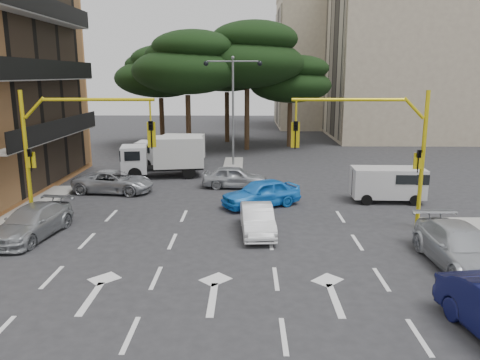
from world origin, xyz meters
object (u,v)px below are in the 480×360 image
object	(u,v)px
car_blue_compact	(261,193)
van_white	(387,184)
car_silver_parked	(461,248)
signal_mast_right	(382,140)
car_white_hatch	(257,220)
car_silver_wagon	(32,222)
box_truck_b	(171,151)
car_silver_cross_a	(114,182)
car_silver_cross_b	(235,177)
signal_mast_left	(66,140)
street_lamp_center	(233,92)
box_truck_a	(163,157)

from	to	relation	value
car_blue_compact	van_white	bearing A→B (deg)	70.63
van_white	car_silver_parked	bearing A→B (deg)	1.52
signal_mast_right	car_silver_parked	distance (m)	5.69
car_white_hatch	car_silver_wagon	xyz separation A→B (m)	(-9.38, -0.58, 0.03)
van_white	box_truck_b	distance (m)	15.91
van_white	car_silver_cross_a	bearing A→B (deg)	-95.16
car_blue_compact	van_white	xyz separation A→B (m)	(6.75, 1.07, 0.23)
car_silver_cross_b	box_truck_b	size ratio (longest dim) A/B	0.79
car_silver_cross_a	box_truck_b	size ratio (longest dim) A/B	0.93
car_silver_wagon	van_white	bearing A→B (deg)	28.05
car_blue_compact	box_truck_b	xyz separation A→B (m)	(-6.25, 10.24, 0.49)
box_truck_b	signal_mast_left	bearing A→B (deg)	174.13
street_lamp_center	car_silver_wagon	distance (m)	18.09
car_silver_parked	van_white	world-z (taller)	van_white
car_white_hatch	car_silver_parked	xyz separation A→B (m)	(7.05, -3.44, 0.10)
box_truck_b	car_white_hatch	bearing A→B (deg)	-153.75
signal_mast_right	car_white_hatch	world-z (taller)	signal_mast_right
car_silver_wagon	car_silver_parked	world-z (taller)	car_silver_parked
signal_mast_right	signal_mast_left	world-z (taller)	same
car_silver_cross_a	car_silver_parked	distance (m)	18.41
car_blue_compact	box_truck_a	bearing A→B (deg)	-167.06
car_silver_wagon	car_white_hatch	bearing A→B (deg)	11.85
car_white_hatch	van_white	size ratio (longest dim) A/B	1.00
car_silver_cross_b	box_truck_b	bearing A→B (deg)	41.83
car_silver_wagon	car_silver_cross_a	xyz separation A→B (m)	(1.29, 7.61, -0.02)
car_silver_wagon	box_truck_b	size ratio (longest dim) A/B	0.92
car_blue_compact	car_silver_cross_b	xyz separation A→B (m)	(-1.43, 4.06, -0.05)
car_silver_wagon	box_truck_b	xyz separation A→B (m)	(3.41, 15.05, 0.55)
signal_mast_right	van_white	size ratio (longest dim) A/B	1.61
signal_mast_left	car_silver_parked	bearing A→B (deg)	-16.01
car_silver_cross_a	box_truck_a	size ratio (longest dim) A/B	0.84
box_truck_a	car_blue_compact	bearing A→B (deg)	-148.66
car_silver_parked	signal_mast_left	bearing A→B (deg)	162.34
car_blue_compact	car_silver_cross_a	xyz separation A→B (m)	(-8.37, 2.80, -0.08)
car_white_hatch	car_silver_cross_a	bearing A→B (deg)	135.26
car_silver_parked	van_white	bearing A→B (deg)	88.52
car_silver_wagon	car_silver_cross_a	world-z (taller)	car_silver_wagon
street_lamp_center	car_silver_cross_b	bearing A→B (deg)	-87.28
car_silver_wagon	box_truck_a	size ratio (longest dim) A/B	0.83
box_truck_a	car_silver_cross_b	bearing A→B (deg)	-132.24
car_blue_compact	car_silver_wagon	world-z (taller)	car_blue_compact
car_silver_parked	box_truck_b	bearing A→B (deg)	124.38
car_blue_compact	car_silver_cross_a	bearing A→B (deg)	-136.90
street_lamp_center	car_silver_cross_b	xyz separation A→B (m)	(0.32, -6.68, -4.77)
car_white_hatch	car_silver_cross_a	xyz separation A→B (m)	(-8.10, 7.03, 0.01)
box_truck_a	box_truck_b	bearing A→B (deg)	-10.01
car_silver_parked	box_truck_a	world-z (taller)	box_truck_a
car_blue_compact	box_truck_b	world-z (taller)	box_truck_b
car_silver_wagon	box_truck_a	bearing A→B (deg)	82.36
car_silver_cross_a	box_truck_b	distance (m)	7.76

